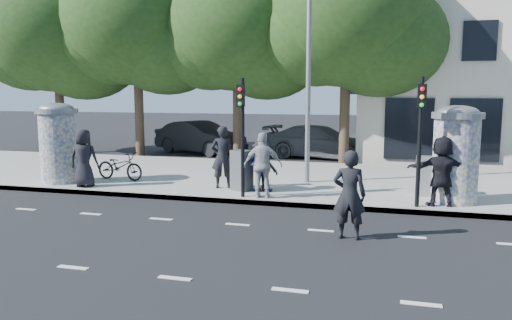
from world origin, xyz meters
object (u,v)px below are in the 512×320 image
(ad_column_left, at_px, (58,141))
(bicycle, at_px, (120,166))
(man_road, at_px, (349,195))
(car_right, at_px, (321,142))
(ped_d, at_px, (262,165))
(car_mid, at_px, (200,137))
(cabinet_left, at_px, (242,170))
(ad_column_right, at_px, (456,152))
(cabinet_right, at_px, (426,176))
(ped_f, at_px, (441,171))
(traffic_pole_far, at_px, (420,128))
(ped_a, at_px, (84,158))
(ped_c, at_px, (260,166))
(ped_e, at_px, (263,165))
(traffic_pole_near, at_px, (242,125))
(ped_b, at_px, (222,157))
(street_lamp, at_px, (309,41))

(ad_column_left, distance_m, bicycle, 2.15)
(man_road, bearing_deg, car_right, -78.81)
(ped_d, relative_size, car_mid, 0.32)
(cabinet_left, bearing_deg, ad_column_right, 23.57)
(ped_d, bearing_deg, man_road, 136.32)
(ad_column_right, bearing_deg, cabinet_right, 135.01)
(ped_d, bearing_deg, ped_f, -179.10)
(traffic_pole_far, xyz_separation_m, cabinet_left, (-5.11, 0.97, -1.46))
(car_right, bearing_deg, ped_a, 157.77)
(ped_c, bearing_deg, ped_a, -7.65)
(ped_f, bearing_deg, ad_column_left, -10.15)
(cabinet_right, bearing_deg, ped_f, -81.33)
(ped_e, height_order, cabinet_left, ped_e)
(traffic_pole_near, bearing_deg, ad_column_left, 173.89)
(traffic_pole_far, distance_m, ped_b, 6.03)
(street_lamp, distance_m, ped_d, 4.37)
(street_lamp, xyz_separation_m, cabinet_right, (3.71, -1.25, -4.07))
(cabinet_right, relative_size, car_right, 0.22)
(traffic_pole_near, height_order, car_right, traffic_pole_near)
(ped_d, distance_m, ped_f, 5.17)
(street_lamp, distance_m, car_mid, 10.94)
(ad_column_left, height_order, traffic_pole_far, traffic_pole_far)
(ad_column_left, relative_size, ped_a, 1.43)
(ad_column_right, bearing_deg, ped_a, -176.44)
(ped_e, bearing_deg, bicycle, -23.70)
(ped_b, height_order, ped_c, ped_b)
(traffic_pole_far, distance_m, ped_d, 4.82)
(ad_column_right, distance_m, car_mid, 14.73)
(cabinet_right, bearing_deg, ad_column_left, -179.89)
(ped_b, xyz_separation_m, car_mid, (-4.41, 9.24, -0.30))
(street_lamp, bearing_deg, ad_column_left, -165.06)
(cabinet_left, bearing_deg, ped_e, -20.92)
(bicycle, relative_size, cabinet_left, 1.47)
(ad_column_right, xyz_separation_m, ped_a, (-11.12, -0.69, -0.46))
(ad_column_left, distance_m, ped_b, 5.63)
(street_lamp, bearing_deg, ped_a, -158.65)
(ad_column_right, xyz_separation_m, ped_b, (-6.81, 0.28, -0.41))
(ad_column_left, distance_m, man_road, 10.50)
(traffic_pole_near, relative_size, cabinet_right, 2.94)
(ad_column_right, bearing_deg, traffic_pole_near, -171.11)
(ad_column_right, height_order, ped_c, ad_column_right)
(street_lamp, xyz_separation_m, bicycle, (-6.27, -1.22, -4.16))
(traffic_pole_near, distance_m, car_right, 10.46)
(traffic_pole_far, bearing_deg, ped_c, 168.17)
(ped_f, height_order, car_mid, ped_f)
(cabinet_left, distance_m, car_mid, 10.74)
(ped_e, distance_m, man_road, 3.94)
(ped_a, bearing_deg, ped_b, -178.20)
(cabinet_left, relative_size, car_mid, 0.25)
(ped_e, xyz_separation_m, man_road, (2.66, -2.91, -0.12))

